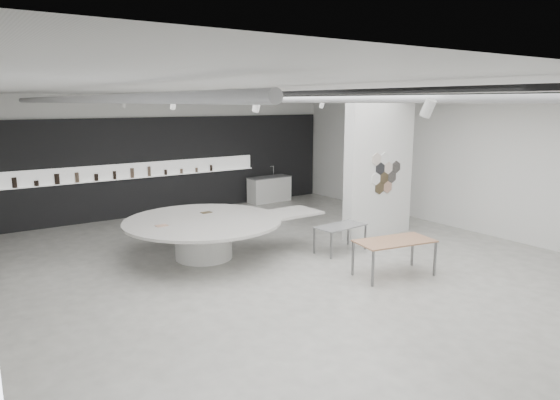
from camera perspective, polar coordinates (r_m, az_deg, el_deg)
room at (r=10.46m, az=1.35°, el=2.87°), size 12.02×14.02×3.82m
back_wall_display at (r=16.61m, az=-12.80°, el=3.84°), size 11.80×0.27×3.10m
partition_column at (r=13.58m, az=11.25°, el=3.42°), size 2.20×0.38×3.60m
display_island at (r=11.70m, az=-8.37°, el=-3.70°), size 4.71×3.72×0.93m
sample_table_wood at (r=10.64m, az=12.96°, el=-4.81°), size 1.74×1.10×0.76m
sample_table_stone at (r=12.13m, az=6.92°, el=-3.16°), size 1.32×0.75×0.65m
kitchen_counter at (r=18.12m, az=-1.23°, el=1.25°), size 1.64×0.71×1.27m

